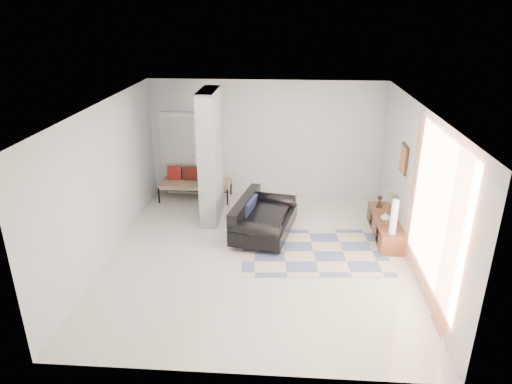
{
  "coord_description": "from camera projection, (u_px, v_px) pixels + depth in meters",
  "views": [
    {
      "loc": [
        0.5,
        -7.46,
        4.33
      ],
      "look_at": [
        -0.07,
        0.6,
        1.03
      ],
      "focal_mm": 32.0,
      "sensor_mm": 36.0,
      "label": 1
    }
  ],
  "objects": [
    {
      "name": "daybed",
      "position": [
        194.0,
        182.0,
        10.94
      ],
      "size": [
        1.66,
        0.71,
        0.77
      ],
      "rotation": [
        0.0,
        0.0,
        -0.0
      ],
      "color": "black",
      "rests_on": "floor"
    },
    {
      "name": "area_rug",
      "position": [
        313.0,
        251.0,
        8.67
      ],
      "size": [
        2.84,
        2.01,
        0.01
      ],
      "primitive_type": "cube",
      "rotation": [
        0.0,
        0.0,
        0.08
      ],
      "color": "beige",
      "rests_on": "floor"
    },
    {
      "name": "hallway_door",
      "position": [
        179.0,
        154.0,
        11.05
      ],
      "size": [
        0.85,
        0.06,
        2.04
      ],
      "primitive_type": "cube",
      "color": "white",
      "rests_on": "floor"
    },
    {
      "name": "cylinder_lamp",
      "position": [
        394.0,
        217.0,
        8.39
      ],
      "size": [
        0.12,
        0.12,
        0.68
      ],
      "primitive_type": "cylinder",
      "color": "white",
      "rests_on": "media_console"
    },
    {
      "name": "curtain",
      "position": [
        431.0,
        215.0,
        6.78
      ],
      "size": [
        0.0,
        2.55,
        2.55
      ],
      "primitive_type": "plane",
      "rotation": [
        1.57,
        0.0,
        1.57
      ],
      "color": "orange",
      "rests_on": "wall_right"
    },
    {
      "name": "loveseat",
      "position": [
        261.0,
        219.0,
        9.21
      ],
      "size": [
        1.34,
        1.91,
        0.76
      ],
      "rotation": [
        0.0,
        0.0,
        -0.2
      ],
      "color": "silver",
      "rests_on": "floor"
    },
    {
      "name": "wall_left",
      "position": [
        106.0,
        182.0,
        8.21
      ],
      "size": [
        0.0,
        6.0,
        6.0
      ],
      "primitive_type": "plane",
      "rotation": [
        1.57,
        0.0,
        1.57
      ],
      "color": "silver",
      "rests_on": "ground"
    },
    {
      "name": "ceiling",
      "position": [
        258.0,
        107.0,
        7.5
      ],
      "size": [
        6.0,
        6.0,
        0.0
      ],
      "primitive_type": "plane",
      "rotation": [
        3.14,
        0.0,
        0.0
      ],
      "color": "white",
      "rests_on": "wall_back"
    },
    {
      "name": "bronze_figurine",
      "position": [
        380.0,
        202.0,
        9.57
      ],
      "size": [
        0.13,
        0.13,
        0.26
      ],
      "primitive_type": null,
      "rotation": [
        0.0,
        0.0,
        -0.03
      ],
      "color": "#322016",
      "rests_on": "media_console"
    },
    {
      "name": "wall_art",
      "position": [
        404.0,
        159.0,
        8.64
      ],
      "size": [
        0.04,
        0.45,
        0.55
      ],
      "primitive_type": "cube",
      "color": "#37240F",
      "rests_on": "wall_right"
    },
    {
      "name": "wall_right",
      "position": [
        417.0,
        190.0,
        7.85
      ],
      "size": [
        0.0,
        6.0,
        6.0
      ],
      "primitive_type": "plane",
      "rotation": [
        1.57,
        0.0,
        -1.57
      ],
      "color": "silver",
      "rests_on": "ground"
    },
    {
      "name": "media_console",
      "position": [
        385.0,
        227.0,
        9.2
      ],
      "size": [
        0.45,
        1.68,
        0.8
      ],
      "color": "brown",
      "rests_on": "floor"
    },
    {
      "name": "partition_column",
      "position": [
        211.0,
        157.0,
        9.58
      ],
      "size": [
        0.35,
        1.2,
        2.8
      ],
      "primitive_type": "cube",
      "color": "#A4A8AB",
      "rests_on": "floor"
    },
    {
      "name": "vase",
      "position": [
        385.0,
        217.0,
        8.97
      ],
      "size": [
        0.19,
        0.19,
        0.19
      ],
      "primitive_type": "imported",
      "rotation": [
        0.0,
        0.0,
        -0.08
      ],
      "color": "white",
      "rests_on": "media_console"
    },
    {
      "name": "wall_back",
      "position": [
        266.0,
        140.0,
        10.8
      ],
      "size": [
        6.0,
        0.0,
        6.0
      ],
      "primitive_type": "plane",
      "rotation": [
        1.57,
        0.0,
        0.0
      ],
      "color": "silver",
      "rests_on": "ground"
    },
    {
      "name": "wall_front",
      "position": [
        240.0,
        280.0,
        5.26
      ],
      "size": [
        6.0,
        0.0,
        6.0
      ],
      "primitive_type": "plane",
      "rotation": [
        -1.57,
        0.0,
        0.0
      ],
      "color": "silver",
      "rests_on": "ground"
    },
    {
      "name": "floor",
      "position": [
        258.0,
        255.0,
        8.56
      ],
      "size": [
        6.0,
        6.0,
        0.0
      ],
      "primitive_type": "plane",
      "color": "white",
      "rests_on": "ground"
    }
  ]
}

